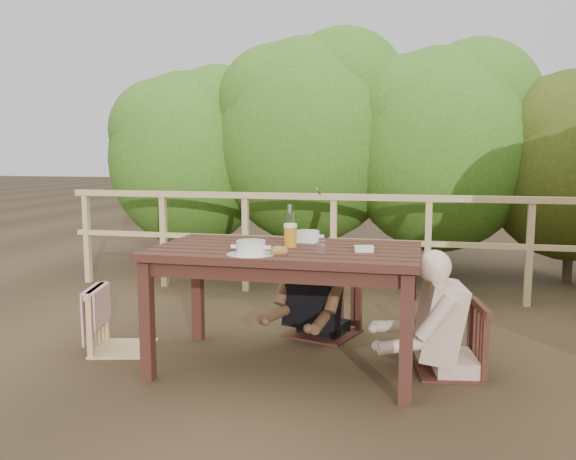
% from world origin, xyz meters
% --- Properties ---
extents(ground, '(60.00, 60.00, 0.00)m').
position_xyz_m(ground, '(0.00, 0.00, 0.00)').
color(ground, '#493621').
rests_on(ground, ground).
extents(table, '(1.68, 0.95, 0.78)m').
position_xyz_m(table, '(0.00, 0.00, 0.39)').
color(table, '#3A1C14').
rests_on(table, ground).
extents(chair_left, '(0.52, 0.52, 0.86)m').
position_xyz_m(chair_left, '(-1.21, 0.06, 0.43)').
color(chair_left, tan).
rests_on(chair_left, ground).
extents(chair_far, '(0.61, 0.61, 0.97)m').
position_xyz_m(chair_far, '(0.12, 0.74, 0.48)').
color(chair_far, '#3A1C14').
rests_on(chair_far, ground).
extents(chair_right, '(0.48, 0.48, 0.85)m').
position_xyz_m(chair_right, '(1.04, 0.15, 0.43)').
color(chair_right, '#3A1C14').
rests_on(chair_right, ground).
extents(woman, '(0.66, 0.74, 1.24)m').
position_xyz_m(woman, '(0.12, 0.76, 0.62)').
color(woman, black).
rests_on(woman, ground).
extents(diner_right, '(0.72, 0.62, 1.30)m').
position_xyz_m(diner_right, '(1.07, 0.15, 0.65)').
color(diner_right, '#D6AA92').
rests_on(diner_right, ground).
extents(railing, '(5.60, 0.10, 1.01)m').
position_xyz_m(railing, '(0.00, 2.00, 0.51)').
color(railing, tan).
rests_on(railing, ground).
extents(hedge_row, '(6.60, 1.60, 3.80)m').
position_xyz_m(hedge_row, '(0.40, 3.20, 1.90)').
color(hedge_row, '#366119').
rests_on(hedge_row, ground).
extents(soup_near, '(0.29, 0.29, 0.10)m').
position_xyz_m(soup_near, '(-0.15, -0.30, 0.83)').
color(soup_near, silver).
rests_on(soup_near, table).
extents(soup_far, '(0.28, 0.28, 0.09)m').
position_xyz_m(soup_far, '(0.08, 0.27, 0.83)').
color(soup_far, white).
rests_on(soup_far, table).
extents(bread_roll, '(0.11, 0.09, 0.07)m').
position_xyz_m(bread_roll, '(0.02, -0.27, 0.81)').
color(bread_roll, '#B2672A').
rests_on(bread_roll, table).
extents(beer_glass, '(0.09, 0.09, 0.17)m').
position_xyz_m(beer_glass, '(0.02, 0.02, 0.86)').
color(beer_glass, gold).
rests_on(beer_glass, table).
extents(bottle, '(0.07, 0.07, 0.28)m').
position_xyz_m(bottle, '(0.00, 0.10, 0.92)').
color(bottle, silver).
rests_on(bottle, table).
extents(tumbler, '(0.07, 0.07, 0.08)m').
position_xyz_m(tumbler, '(0.26, -0.19, 0.82)').
color(tumbler, silver).
rests_on(tumbler, table).
extents(butter_tub, '(0.13, 0.11, 0.05)m').
position_xyz_m(butter_tub, '(0.50, -0.06, 0.80)').
color(butter_tub, silver).
rests_on(butter_tub, table).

